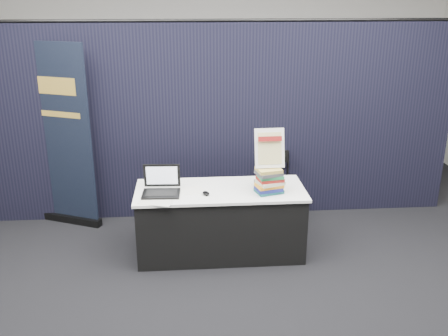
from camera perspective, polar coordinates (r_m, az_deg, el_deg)
The scene contains 15 objects.
floor at distance 5.15m, azimuth 0.04°, elevation -12.51°, with size 8.00×8.00×0.00m, color black.
wall_back at distance 8.42m, azimuth -2.18°, elevation 12.78°, with size 8.00×0.02×3.50m, color beige.
drape_partition at distance 6.16m, azimuth -1.15°, elevation 5.10°, with size 6.00×0.08×2.40m, color black.
display_table at distance 5.45m, azimuth -0.42°, elevation -6.09°, with size 1.80×0.75×0.75m.
laptop at distance 5.22m, azimuth -7.20°, elevation -2.17°, with size 0.40×0.32×0.29m.
mouse at distance 5.15m, azimuth -2.08°, elevation -2.90°, with size 0.07×0.11×0.03m, color black.
brochure_left at distance 5.17m, azimuth -6.43°, elevation -3.15°, with size 0.31×0.22×0.00m, color white.
brochure_mid at distance 5.05m, azimuth -7.68°, elevation -3.73°, with size 0.33×0.24×0.00m, color silver.
brochure_right at distance 5.27m, azimuth -4.19°, elevation -2.60°, with size 0.32×0.23×0.00m, color white.
pen_cup at distance 5.46m, azimuth -7.98°, elevation -1.44°, with size 0.07×0.07×0.09m, color black.
book_stack_tall at distance 5.18m, azimuth 5.18°, elevation -1.43°, with size 0.29×0.25×0.27m.
book_stack_short at distance 5.36m, azimuth 5.00°, elevation -1.68°, with size 0.24×0.19×0.10m.
info_sign at distance 5.10m, azimuth 5.24°, elevation 2.22°, with size 0.31×0.15×0.42m.
pullup_banner at distance 6.29m, azimuth -18.25°, elevation 2.35°, with size 0.90×0.47×2.21m.
stacking_chair at distance 6.21m, azimuth 5.79°, elevation -1.72°, with size 0.53×0.54×0.89m.
Camera 1 is at (-0.35, -4.36, 2.72)m, focal length 40.00 mm.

